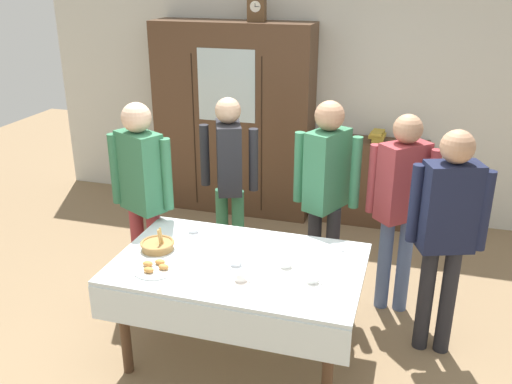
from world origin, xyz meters
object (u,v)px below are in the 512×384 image
object	(u,v)px
mantel_clock	(257,9)
tea_cup_mid_right	(312,279)
tea_cup_far_left	(286,264)
spoon_far_right	(339,250)
person_by_cabinet	(142,186)
bread_basket	(158,245)
spoon_back_edge	(225,248)
tea_cup_mid_left	(194,229)
wall_cabinet	(234,120)
person_behind_table_left	(447,223)
book_stack	(377,136)
person_near_right_end	(401,196)
dining_table	(237,277)
person_beside_shelf	(326,184)
tea_cup_back_edge	(236,262)
pastry_plate	(155,268)
bookshelf_low	(373,182)
person_behind_table_right	(229,171)
spoon_mid_right	(273,281)
tea_cup_far_right	(241,278)

from	to	relation	value
mantel_clock	tea_cup_mid_right	bearing A→B (deg)	-66.54
tea_cup_far_left	spoon_far_right	world-z (taller)	tea_cup_far_left
spoon_far_right	person_by_cabinet	xyz separation A→B (m)	(-1.57, 0.14, 0.26)
bread_basket	spoon_back_edge	bearing A→B (deg)	18.28
tea_cup_mid_left	spoon_far_right	bearing A→B (deg)	1.05
wall_cabinet	spoon_far_right	world-z (taller)	wall_cabinet
person_behind_table_left	person_by_cabinet	bearing A→B (deg)	-179.85
book_stack	person_near_right_end	size ratio (longest dim) A/B	0.14
dining_table	tea_cup_mid_right	xyz separation A→B (m)	(0.53, -0.10, 0.13)
bread_basket	person_beside_shelf	xyz separation A→B (m)	(1.02, 0.91, 0.23)
book_stack	spoon_back_edge	bearing A→B (deg)	-108.27
tea_cup_mid_right	person_behind_table_left	distance (m)	1.02
dining_table	person_by_cabinet	bearing A→B (deg)	151.51
tea_cup_back_edge	pastry_plate	size ratio (longest dim) A/B	0.46
person_beside_shelf	wall_cabinet	bearing A→B (deg)	128.80
wall_cabinet	bread_basket	distance (m)	2.58
tea_cup_back_edge	spoon_far_right	world-z (taller)	tea_cup_back_edge
bookshelf_low	person_behind_table_right	distance (m)	1.92
tea_cup_mid_left	tea_cup_far_left	bearing A→B (deg)	-21.82
person_behind_table_left	spoon_mid_right	bearing A→B (deg)	-146.56
bookshelf_low	person_behind_table_left	size ratio (longest dim) A/B	0.65
book_stack	person_behind_table_left	distance (m)	2.22
spoon_mid_right	spoon_back_edge	bearing A→B (deg)	142.55
mantel_clock	spoon_back_edge	distance (m)	2.85
book_stack	wall_cabinet	bearing A→B (deg)	-178.14
book_stack	tea_cup_back_edge	world-z (taller)	book_stack
tea_cup_far_left	wall_cabinet	bearing A→B (deg)	115.67
mantel_clock	person_by_cabinet	xyz separation A→B (m)	(-0.31, -2.07, -1.19)
wall_cabinet	person_by_cabinet	bearing A→B (deg)	-91.41
bookshelf_low	tea_cup_mid_left	xyz separation A→B (m)	(-1.12, -2.28, 0.33)
pastry_plate	spoon_far_right	world-z (taller)	pastry_plate
mantel_clock	person_behind_table_left	distance (m)	3.09
tea_cup_far_right	bread_basket	size ratio (longest dim) A/B	0.54
tea_cup_mid_left	person_beside_shelf	bearing A→B (deg)	33.84
tea_cup_mid_right	person_behind_table_right	distance (m)	1.62
person_by_cabinet	person_behind_table_left	distance (m)	2.26
tea_cup_mid_right	tea_cup_back_edge	distance (m)	0.53
pastry_plate	spoon_far_right	xyz separation A→B (m)	(1.11, 0.61, -0.01)
tea_cup_far_right	tea_cup_back_edge	size ratio (longest dim) A/B	1.00
book_stack	pastry_plate	bearing A→B (deg)	-111.83
mantel_clock	person_near_right_end	xyz separation A→B (m)	(1.63, -1.60, -1.23)
dining_table	book_stack	distance (m)	2.74
spoon_mid_right	mantel_clock	bearing A→B (deg)	108.70
person_beside_shelf	spoon_back_edge	bearing A→B (deg)	-126.63
bookshelf_low	spoon_far_right	distance (m)	2.28
tea_cup_back_edge	person_near_right_end	xyz separation A→B (m)	(0.99, 1.01, 0.19)
tea_cup_far_left	bread_basket	xyz separation A→B (m)	(-0.92, -0.01, 0.01)
tea_cup_mid_left	person_behind_table_left	xyz separation A→B (m)	(1.78, 0.16, 0.21)
wall_cabinet	tea_cup_mid_left	size ratio (longest dim) A/B	16.13
tea_cup_back_edge	spoon_mid_right	xyz separation A→B (m)	(0.29, -0.13, -0.02)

